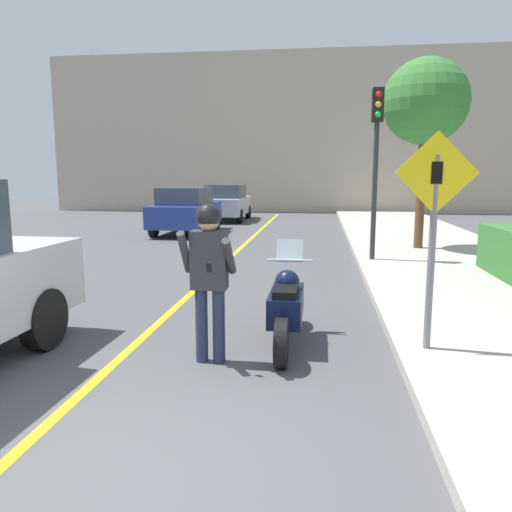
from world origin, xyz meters
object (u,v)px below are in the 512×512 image
at_px(traffic_light, 376,142).
at_px(parked_car_silver, 227,202).
at_px(motorcycle, 286,307).
at_px(crossing_sign, 434,221).
at_px(parked_car_blue, 186,210).
at_px(street_tree, 425,103).
at_px(person_biker, 209,265).

bearing_deg(traffic_light, parked_car_silver, 116.91).
xyz_separation_m(motorcycle, crossing_sign, (1.66, -0.33, 1.13)).
height_order(crossing_sign, parked_car_blue, crossing_sign).
xyz_separation_m(crossing_sign, traffic_light, (-0.01, 6.25, 1.24)).
distance_m(parked_car_blue, parked_car_silver, 5.28).
bearing_deg(street_tree, traffic_light, -124.73).
distance_m(traffic_light, parked_car_silver, 12.57).
height_order(motorcycle, parked_car_silver, parked_car_silver).
bearing_deg(person_biker, street_tree, 65.83).
bearing_deg(street_tree, person_biker, -114.17).
bearing_deg(traffic_light, street_tree, 55.27).
bearing_deg(person_biker, motorcycle, 41.68).
height_order(motorcycle, parked_car_blue, parked_car_blue).
bearing_deg(traffic_light, parked_car_blue, 136.54).
bearing_deg(parked_car_silver, crossing_sign, -72.01).
relative_size(crossing_sign, parked_car_silver, 0.59).
relative_size(crossing_sign, street_tree, 0.49).
distance_m(motorcycle, parked_car_silver, 17.44).
xyz_separation_m(motorcycle, traffic_light, (1.65, 5.92, 2.38)).
relative_size(motorcycle, person_biker, 1.17).
bearing_deg(street_tree, parked_car_blue, 153.86).
xyz_separation_m(traffic_light, parked_car_blue, (-6.13, 5.81, -2.01)).
bearing_deg(parked_car_blue, street_tree, -26.14).
bearing_deg(traffic_light, motorcycle, -105.60).
xyz_separation_m(traffic_light, street_tree, (1.45, 2.09, 1.14)).
bearing_deg(parked_car_blue, person_biker, -73.63).
relative_size(person_biker, traffic_light, 0.46).
relative_size(motorcycle, parked_car_blue, 0.50).
height_order(person_biker, parked_car_silver, person_biker).
distance_m(person_biker, traffic_light, 7.30).
relative_size(street_tree, parked_car_silver, 1.20).
xyz_separation_m(crossing_sign, street_tree, (1.44, 8.34, 2.39)).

